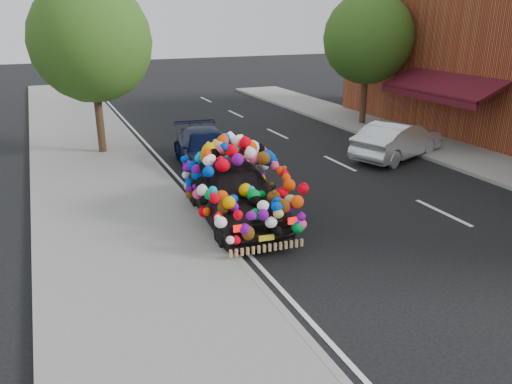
{
  "coord_description": "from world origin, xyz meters",
  "views": [
    {
      "loc": [
        -5.71,
        -9.16,
        4.9
      ],
      "look_at": [
        -1.45,
        0.66,
        1.08
      ],
      "focal_mm": 35.0,
      "sensor_mm": 36.0,
      "label": 1
    }
  ],
  "objects": [
    {
      "name": "kerb",
      "position": [
        -2.35,
        0.0,
        0.07
      ],
      "size": [
        0.15,
        60.0,
        0.13
      ],
      "primitive_type": "cube",
      "color": "gray",
      "rests_on": "ground"
    },
    {
      "name": "plush_art_car",
      "position": [
        -1.57,
        1.72,
        1.1
      ],
      "size": [
        2.44,
        4.75,
        2.15
      ],
      "rotation": [
        0.0,
        0.0,
        -0.07
      ],
      "color": "black",
      "rests_on": "ground"
    },
    {
      "name": "footpath_far",
      "position": [
        8.2,
        3.0,
        0.06
      ],
      "size": [
        3.0,
        40.0,
        0.12
      ],
      "primitive_type": "cube",
      "color": "gray",
      "rests_on": "ground"
    },
    {
      "name": "navy_sedan",
      "position": [
        -0.81,
        6.38,
        0.63
      ],
      "size": [
        2.24,
        4.49,
        1.25
      ],
      "primitive_type": "imported",
      "rotation": [
        0.0,
        0.0,
        -0.12
      ],
      "color": "black",
      "rests_on": "ground"
    },
    {
      "name": "silver_hatchback",
      "position": [
        5.86,
        4.79,
        0.67
      ],
      "size": [
        4.29,
        2.77,
        1.34
      ],
      "primitive_type": "imported",
      "rotation": [
        0.0,
        0.0,
        1.94
      ],
      "color": "silver",
      "rests_on": "ground"
    },
    {
      "name": "tree_near_sidewalk",
      "position": [
        -3.8,
        9.5,
        4.02
      ],
      "size": [
        4.2,
        4.2,
        6.13
      ],
      "color": "#332114",
      "rests_on": "ground"
    },
    {
      "name": "ground",
      "position": [
        0.0,
        0.0,
        0.0
      ],
      "size": [
        100.0,
        100.0,
        0.0
      ],
      "primitive_type": "plane",
      "color": "black",
      "rests_on": "ground"
    },
    {
      "name": "tree_far_b",
      "position": [
        8.0,
        10.0,
        3.89
      ],
      "size": [
        4.0,
        4.0,
        5.9
      ],
      "color": "#332114",
      "rests_on": "ground"
    },
    {
      "name": "lane_markings",
      "position": [
        3.6,
        0.0,
        0.01
      ],
      "size": [
        6.0,
        50.0,
        0.01
      ],
      "primitive_type": null,
      "color": "silver",
      "rests_on": "ground"
    },
    {
      "name": "sidewalk",
      "position": [
        -4.3,
        0.0,
        0.06
      ],
      "size": [
        4.0,
        60.0,
        0.12
      ],
      "primitive_type": "cube",
      "color": "gray",
      "rests_on": "ground"
    }
  ]
}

